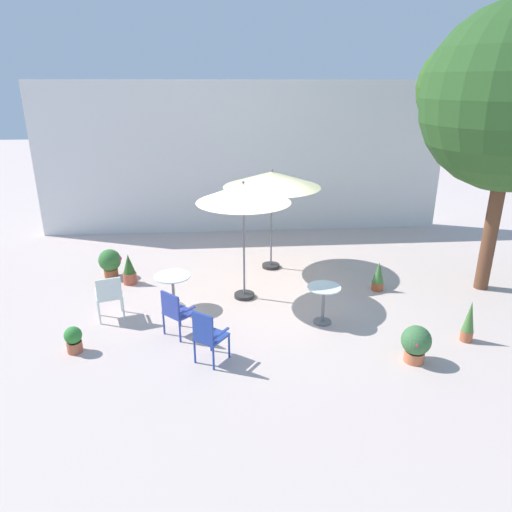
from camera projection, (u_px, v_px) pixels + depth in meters
The scene contains 15 objects.
ground_plane at pixel (257, 295), 10.33m from camera, with size 60.00×60.00×0.00m, color beige.
villa_facade at pixel (243, 159), 14.04m from camera, with size 12.17×0.30×4.46m, color silver.
patio_umbrella_0 at pixel (272, 180), 11.06m from camera, with size 2.33×2.33×2.48m.
patio_umbrella_1 at pixel (243, 194), 9.42m from camera, with size 1.94×1.94×2.55m.
cafe_table_0 at pixel (324, 298), 8.97m from camera, with size 0.64×0.64×0.76m.
cafe_table_1 at pixel (173, 285), 9.60m from camera, with size 0.75×0.75×0.71m.
patio_chair_0 at pixel (109, 294), 9.08m from camera, with size 0.60×0.56×0.92m.
patio_chair_1 at pixel (208, 334), 7.67m from camera, with size 0.62×0.63×0.97m.
patio_chair_2 at pixel (176, 310), 8.51m from camera, with size 0.65×0.64×0.89m.
potted_plant_0 at pixel (110, 262), 11.16m from camera, with size 0.55×0.53×0.68m.
potted_plant_1 at pixel (469, 322), 8.38m from camera, with size 0.21×0.21×0.78m.
potted_plant_2 at pixel (378, 276), 10.45m from camera, with size 0.26×0.26×0.67m.
potted_plant_3 at pixel (416, 343), 7.76m from camera, with size 0.49×0.49×0.65m.
potted_plant_4 at pixel (129, 270), 10.79m from camera, with size 0.31×0.31×0.72m.
potted_plant_5 at pixel (73, 339), 8.08m from camera, with size 0.30×0.30×0.48m.
Camera 1 is at (-0.77, -9.34, 4.44)m, focal length 32.92 mm.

